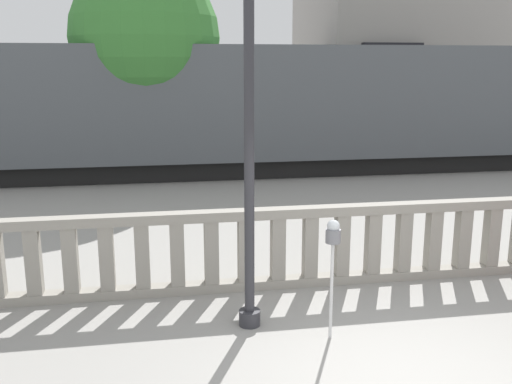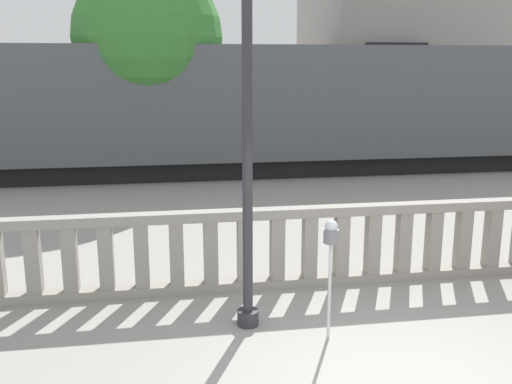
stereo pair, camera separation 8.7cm
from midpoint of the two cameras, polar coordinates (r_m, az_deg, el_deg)
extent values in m
cube|color=gray|center=(8.82, 7.15, -8.68)|extent=(17.22, 0.24, 0.14)
cube|color=gray|center=(8.49, 7.35, -1.90)|extent=(17.22, 0.24, 0.14)
cube|color=gray|center=(8.50, -21.11, -6.44)|extent=(0.20, 0.20, 0.94)
cube|color=gray|center=(8.41, -17.81, -6.39)|extent=(0.20, 0.20, 0.94)
cube|color=gray|center=(8.35, -14.46, -6.32)|extent=(0.20, 0.20, 0.94)
cube|color=gray|center=(8.32, -11.06, -6.23)|extent=(0.20, 0.20, 0.94)
cube|color=gray|center=(8.31, -7.65, -6.11)|extent=(0.20, 0.20, 0.94)
cube|color=gray|center=(8.34, -4.25, -5.97)|extent=(0.20, 0.20, 0.94)
cube|color=gray|center=(8.39, -0.88, -5.81)|extent=(0.20, 0.20, 0.94)
cube|color=gray|center=(8.47, 2.43, -5.64)|extent=(0.20, 0.20, 0.94)
cube|color=gray|center=(8.58, 5.67, -5.45)|extent=(0.20, 0.20, 0.94)
cube|color=gray|center=(8.71, 8.81, -5.25)|extent=(0.20, 0.20, 0.94)
cube|color=gray|center=(8.87, 11.85, -5.04)|extent=(0.20, 0.20, 0.94)
cube|color=gray|center=(9.06, 14.77, -4.83)|extent=(0.20, 0.20, 0.94)
cube|color=gray|center=(9.26, 17.57, -4.61)|extent=(0.20, 0.20, 0.94)
cube|color=gray|center=(9.49, 20.23, -4.40)|extent=(0.20, 0.20, 0.94)
cube|color=gray|center=(9.74, 22.77, -4.18)|extent=(0.20, 0.20, 0.94)
cylinder|color=#2D2D33|center=(7.47, -0.47, -12.44)|extent=(0.28, 0.28, 0.20)
cylinder|color=#2D2D33|center=(6.79, -0.51, 7.39)|extent=(0.13, 0.13, 4.89)
cylinder|color=silver|center=(7.00, 7.71, -9.81)|extent=(0.04, 0.04, 1.22)
cylinder|color=slate|center=(6.77, 7.89, -4.40)|extent=(0.18, 0.18, 0.16)
sphere|color=#B2B7BC|center=(6.73, 7.92, -3.42)|extent=(0.15, 0.15, 0.15)
cube|color=black|center=(17.69, 3.24, 2.98)|extent=(26.24, 2.31, 0.55)
cube|color=#4C5156|center=(17.47, 3.32, 9.09)|extent=(26.77, 2.89, 3.22)
cube|color=black|center=(28.15, -12.91, 6.34)|extent=(28.55, 2.37, 0.55)
cube|color=black|center=(28.01, -13.09, 10.03)|extent=(29.13, 2.97, 3.08)
cube|color=black|center=(30.12, 13.14, 13.71)|extent=(3.00, 2.67, 0.60)
cube|color=gray|center=(35.03, 16.22, 16.53)|extent=(12.20, 9.34, 11.73)
cylinder|color=#4C3823|center=(17.41, -10.23, 5.67)|extent=(0.28, 0.28, 2.37)
sphere|color=#387A33|center=(17.30, -10.61, 14.94)|extent=(4.33, 4.33, 4.33)
camera|label=1|loc=(0.04, -89.73, 0.06)|focal=40.00mm
camera|label=2|loc=(0.04, 90.27, -0.06)|focal=40.00mm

